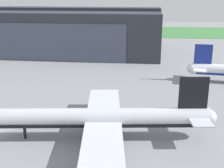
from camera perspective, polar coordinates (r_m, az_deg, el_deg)
The scene contains 3 objects.
grass_field_strip at distance 206.93m, azimuth -1.44°, elevation 10.13°, with size 440.00×56.00×0.08m, color #3F7E41.
maintenance_hangar at distance 140.96m, azimuth -13.85°, elevation 9.95°, with size 108.56×41.60×19.51m.
airliner_near_left at distance 55.65m, azimuth -2.36°, elevation -6.54°, with size 43.75×33.80×11.93m.
Camera 1 is at (29.18, -50.58, 26.72)m, focal length 47.82 mm.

